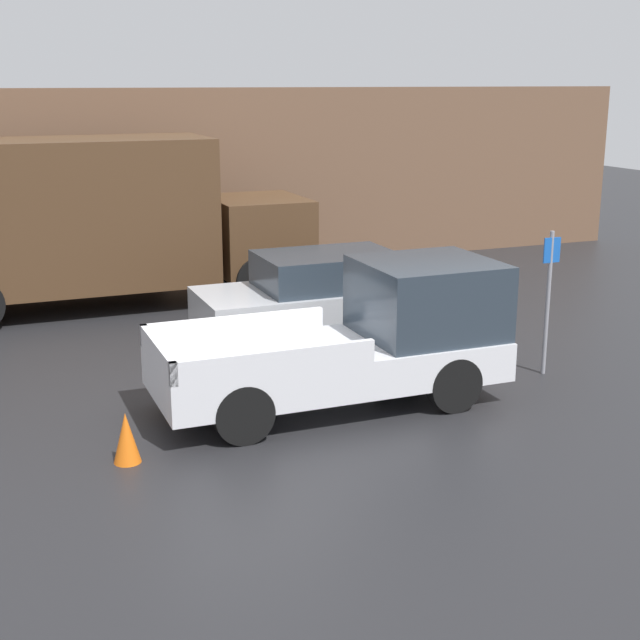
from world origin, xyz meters
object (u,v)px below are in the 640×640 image
object	(u,v)px
parking_sign	(548,295)
traffic_cone	(126,438)
delivery_truck	(73,219)
car	(322,296)
pickup_truck	(365,339)

from	to	relation	value
parking_sign	traffic_cone	xyz separation A→B (m)	(-6.92, -1.00, -1.00)
delivery_truck	traffic_cone	distance (m)	8.37
car	delivery_truck	size ratio (longest dim) A/B	0.50
pickup_truck	delivery_truck	size ratio (longest dim) A/B	0.57
delivery_truck	parking_sign	xyz separation A→B (m)	(6.49, -7.22, -0.55)
car	parking_sign	distance (m)	4.14
car	delivery_truck	world-z (taller)	delivery_truck
car	traffic_cone	bearing A→B (deg)	-135.91
delivery_truck	traffic_cone	size ratio (longest dim) A/B	13.69
parking_sign	car	bearing A→B (deg)	129.39
pickup_truck	parking_sign	distance (m)	3.26
car	traffic_cone	size ratio (longest dim) A/B	6.82
car	delivery_truck	xyz separation A→B (m)	(-3.88, 4.04, 1.05)
car	parking_sign	bearing A→B (deg)	-50.61
traffic_cone	parking_sign	bearing A→B (deg)	8.19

